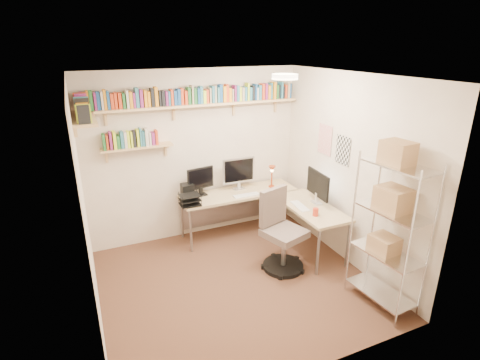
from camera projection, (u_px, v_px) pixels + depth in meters
name	position (u px, v px, depth m)	size (l,w,h in m)	color
ground	(236.00, 283.00, 4.68)	(3.20, 3.20, 0.00)	#4C2F20
room_shell	(236.00, 165.00, 4.15)	(3.24, 3.04, 2.52)	beige
wall_shelves	(168.00, 107.00, 4.94)	(3.12, 1.09, 0.80)	#DCB57C
corner_desk	(249.00, 197.00, 5.50)	(1.94, 1.76, 1.20)	tan
office_chair	(281.00, 236.00, 4.88)	(0.60, 0.60, 1.08)	black
wire_rack	(391.00, 208.00, 3.94)	(0.44, 0.79, 1.90)	silver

